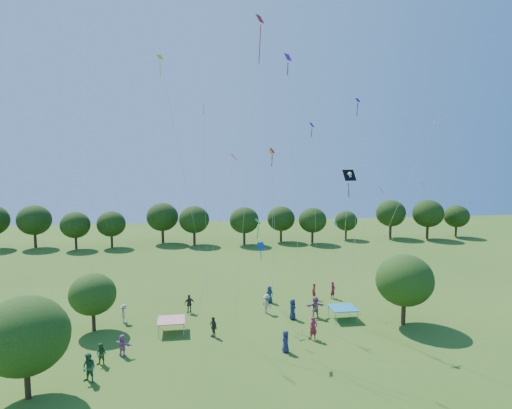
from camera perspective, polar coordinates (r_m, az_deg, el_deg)
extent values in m
cylinder|color=#422B19|center=(32.36, -26.65, -19.50)|extent=(0.35, 0.35, 1.71)
ellipsoid|color=#264714|center=(31.18, -26.94, -14.40)|extent=(5.20, 5.20, 4.68)
cylinder|color=#422B19|center=(41.22, -19.62, -13.67)|extent=(0.31, 0.31, 1.50)
ellipsoid|color=#264714|center=(40.49, -19.75, -10.50)|extent=(3.82, 3.82, 3.44)
cylinder|color=#422B19|center=(42.21, 17.94, -12.90)|extent=(0.37, 0.37, 1.82)
ellipsoid|color=#264714|center=(41.34, 18.09, -8.99)|extent=(4.88, 4.88, 4.39)
cylinder|color=#422B19|center=(79.32, -25.87, -4.10)|extent=(0.44, 0.44, 2.15)
ellipsoid|color=#1E370F|center=(78.83, -25.98, -1.76)|extent=(5.17, 5.17, 4.65)
cylinder|color=#422B19|center=(75.47, -21.57, -4.53)|extent=(0.38, 0.38, 1.87)
ellipsoid|color=#1E370F|center=(75.00, -21.66, -2.40)|extent=(4.48, 4.48, 4.03)
cylinder|color=#422B19|center=(75.07, -17.57, -4.44)|extent=(0.38, 0.38, 1.84)
ellipsoid|color=#1E370F|center=(74.61, -17.64, -2.33)|extent=(4.42, 4.42, 3.98)
cylinder|color=#422B19|center=(76.60, -11.57, -3.95)|extent=(0.44, 0.44, 2.14)
ellipsoid|color=#1E370F|center=(76.09, -11.62, -1.53)|extent=(5.14, 5.14, 4.63)
cylinder|color=#422B19|center=(74.38, -7.71, -4.23)|extent=(0.42, 0.42, 2.03)
ellipsoid|color=#1E370F|center=(73.88, -7.74, -1.88)|extent=(4.86, 4.86, 4.37)
cylinder|color=#422B19|center=(73.85, -1.48, -4.27)|extent=(0.40, 0.40, 1.96)
ellipsoid|color=#1E370F|center=(73.36, -1.48, -1.98)|extent=(4.71, 4.71, 4.24)
cylinder|color=#422B19|center=(76.39, 3.14, -3.94)|extent=(0.39, 0.39, 1.91)
ellipsoid|color=#1E370F|center=(75.93, 3.15, -1.78)|extent=(4.59, 4.59, 4.13)
cylinder|color=#422B19|center=(75.45, 7.06, -4.12)|extent=(0.39, 0.39, 1.89)
ellipsoid|color=#1E370F|center=(74.99, 7.09, -1.96)|extent=(4.54, 4.54, 4.08)
cylinder|color=#422B19|center=(79.88, 11.17, -3.72)|extent=(0.33, 0.33, 1.58)
ellipsoid|color=#1E370F|center=(79.50, 11.20, -2.01)|extent=(3.80, 3.80, 3.42)
cylinder|color=#422B19|center=(83.18, 16.44, -3.27)|extent=(0.44, 0.44, 2.13)
ellipsoid|color=#1E370F|center=(82.71, 16.51, -1.05)|extent=(5.12, 5.12, 4.61)
cylinder|color=#422B19|center=(84.09, 20.62, -3.30)|extent=(0.45, 0.45, 2.18)
ellipsoid|color=#1E370F|center=(83.62, 20.71, -1.05)|extent=(5.24, 5.24, 4.72)
cylinder|color=#422B19|center=(88.09, 23.71, -3.13)|extent=(0.37, 0.37, 1.81)
ellipsoid|color=#1E370F|center=(87.71, 23.79, -1.35)|extent=(4.35, 4.35, 3.91)
cube|color=red|center=(39.16, -10.54, -14.01)|extent=(2.20, 2.20, 0.08)
cylinder|color=#999999|center=(38.45, -12.11, -15.23)|extent=(0.05, 0.05, 1.10)
cylinder|color=#999999|center=(38.38, -9.02, -15.21)|extent=(0.05, 0.05, 1.10)
cylinder|color=#999999|center=(40.31, -11.95, -14.19)|extent=(0.05, 0.05, 1.10)
cylinder|color=#999999|center=(40.24, -9.01, -14.17)|extent=(0.05, 0.05, 1.10)
cube|color=#1C7DBC|center=(42.03, 10.80, -12.57)|extent=(2.20, 2.20, 0.08)
cylinder|color=#999999|center=(41.00, 9.90, -13.79)|extent=(0.05, 0.05, 1.10)
cylinder|color=#999999|center=(41.65, 12.59, -13.52)|extent=(0.05, 0.05, 1.10)
cylinder|color=#999999|center=(42.78, 9.03, -12.90)|extent=(0.05, 0.05, 1.10)
cylinder|color=#999999|center=(43.41, 11.61, -12.67)|extent=(0.05, 0.05, 1.10)
imported|color=navy|center=(45.78, 1.70, -11.15)|extent=(0.91, 0.65, 1.67)
imported|color=maroon|center=(47.12, 7.24, -10.72)|extent=(0.45, 0.64, 1.62)
imported|color=#275C39|center=(32.84, -20.14, -18.62)|extent=(1.06, 0.87, 1.90)
imported|color=#AF9A8C|center=(42.89, 1.35, -12.30)|extent=(1.02, 1.27, 1.78)
imported|color=#3E3932|center=(37.94, -5.36, -14.97)|extent=(0.86, 1.06, 1.66)
imported|color=#A660A1|center=(35.94, -16.34, -16.51)|extent=(1.51, 1.31, 1.59)
imported|color=#1A234C|center=(41.56, 4.59, -12.91)|extent=(0.49, 0.90, 1.81)
imported|color=maroon|center=(47.59, 9.59, -10.50)|extent=(0.77, 0.74, 1.75)
imported|color=#26592A|center=(34.94, -18.76, -17.31)|extent=(0.85, 0.62, 1.55)
imported|color=beige|center=(42.25, -16.17, -12.96)|extent=(0.56, 1.09, 1.62)
imported|color=#36302B|center=(43.41, -8.33, -12.17)|extent=(1.10, 0.75, 1.72)
imported|color=#9C5B85|center=(42.19, 7.42, -12.57)|extent=(1.81, 0.69, 1.92)
imported|color=navy|center=(35.23, 3.72, -16.71)|extent=(0.55, 0.86, 1.62)
imported|color=maroon|center=(37.49, 7.19, -15.10)|extent=(0.77, 0.59, 1.85)
cube|color=black|center=(38.26, 11.59, 3.61)|extent=(1.13, 0.75, 0.89)
cube|color=black|center=(38.38, 11.52, 1.75)|extent=(0.20, 0.25, 1.18)
sphere|color=white|center=(38.20, 11.62, 3.75)|extent=(0.33, 0.33, 0.33)
cylinder|color=white|center=(38.21, 11.61, 3.33)|extent=(0.24, 0.46, 0.30)
cylinder|color=white|center=(38.21, 11.61, 3.33)|extent=(0.24, 0.46, 0.30)
cylinder|color=beige|center=(36.21, 10.80, -6.11)|extent=(2.68, 5.11, 11.13)
cube|color=red|center=(39.38, 0.50, 22.20)|extent=(0.80, 0.84, 0.67)
cube|color=red|center=(38.94, 0.48, 19.38)|extent=(0.12, 0.64, 2.94)
cylinder|color=beige|center=(35.81, -1.07, 4.06)|extent=(2.61, 3.91, 23.74)
cube|color=#B90A36|center=(40.88, 2.04, 6.74)|extent=(0.56, 0.64, 0.46)
cube|color=#B90A36|center=(40.94, 2.03, 5.52)|extent=(0.12, 0.24, 1.04)
cylinder|color=beige|center=(41.99, 2.07, -2.73)|extent=(0.33, 1.14, 13.35)
cube|color=orange|center=(43.81, -6.58, 12.27)|extent=(0.27, 0.42, 0.35)
cube|color=orange|center=(43.80, -6.58, 11.54)|extent=(0.13, 0.15, 0.61)
cylinder|color=beige|center=(43.70, -6.35, 0.46)|extent=(0.14, 0.24, 17.68)
cube|color=yellow|center=(41.38, 1.96, 6.64)|extent=(0.65, 0.53, 0.43)
cube|color=yellow|center=(41.44, 1.94, 5.65)|extent=(0.13, 0.18, 0.72)
cylinder|color=beige|center=(42.23, 2.35, -2.73)|extent=(0.75, 0.54, 13.28)
cube|color=#157824|center=(40.33, 0.24, -2.13)|extent=(0.62, 0.73, 0.45)
cube|color=#157824|center=(40.54, 0.23, -3.52)|extent=(0.18, 0.27, 1.21)
cylinder|color=beige|center=(42.03, 1.39, -7.07)|extent=(1.98, 1.70, 7.10)
cube|color=#1A12B9|center=(38.02, 12.61, 12.62)|extent=(0.46, 0.42, 0.32)
cube|color=#1A12B9|center=(37.99, 12.55, 11.49)|extent=(0.10, 0.23, 0.99)
cylinder|color=beige|center=(38.28, 12.36, -0.71)|extent=(0.28, 0.38, 17.39)
cube|color=#6F178C|center=(32.30, 4.02, 17.90)|extent=(0.60, 0.58, 0.49)
cube|color=#6F178C|center=(32.21, 3.99, 16.56)|extent=(0.07, 0.19, 0.82)
cylinder|color=beige|center=(32.16, 4.94, 0.03)|extent=(1.31, 0.36, 19.55)
cube|color=silver|center=(36.50, 22.00, 11.14)|extent=(0.40, 0.46, 0.37)
cube|color=silver|center=(36.47, 21.90, 9.72)|extent=(0.11, 0.29, 1.27)
cylinder|color=beige|center=(37.77, 16.68, -1.63)|extent=(4.50, 4.86, 16.47)
cube|color=#0DC1CD|center=(43.97, 9.91, -2.40)|extent=(0.43, 0.44, 0.35)
cylinder|color=beige|center=(44.57, 9.97, -6.77)|extent=(0.21, 0.19, 6.51)
cube|color=#B8360A|center=(37.31, -2.76, 5.94)|extent=(0.65, 0.80, 0.52)
cylinder|color=beige|center=(36.53, -5.19, -4.61)|extent=(3.47, 2.64, 12.75)
cube|color=#FFAF0D|center=(42.87, -11.93, 17.60)|extent=(0.62, 0.63, 0.43)
cube|color=#FFAF0D|center=(42.74, -11.89, 16.28)|extent=(0.07, 0.29, 1.29)
cylinder|color=beige|center=(42.51, -8.85, 2.86)|extent=(4.03, 0.93, 21.54)
cube|color=#FCA516|center=(34.75, 20.07, 2.46)|extent=(0.63, 0.75, 0.48)
cylinder|color=beige|center=(37.43, 15.66, -5.99)|extent=(2.92, 5.76, 10.92)
cube|color=#1C9F54|center=(30.58, 15.37, 1.77)|extent=(0.60, 0.74, 0.51)
cylinder|color=beige|center=(32.04, 10.10, -8.11)|extent=(4.69, 3.05, 10.72)
cube|color=#1238BB|center=(39.22, 0.63, -5.18)|extent=(0.70, 0.55, 0.57)
cube|color=#1238BB|center=(39.45, 0.62, -6.38)|extent=(0.12, 0.21, 0.90)
cylinder|color=beige|center=(41.60, 1.56, -8.56)|extent=(1.91, 3.27, 5.21)
cube|color=#591687|center=(41.19, 7.00, 9.85)|extent=(0.56, 0.58, 0.42)
cube|color=#591687|center=(41.20, 6.97, 8.86)|extent=(0.08, 0.19, 0.78)
cylinder|color=beige|center=(43.13, 7.40, -1.00)|extent=(1.72, 3.01, 15.64)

